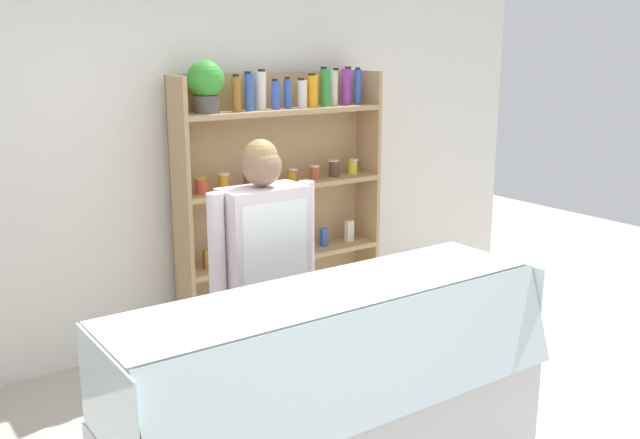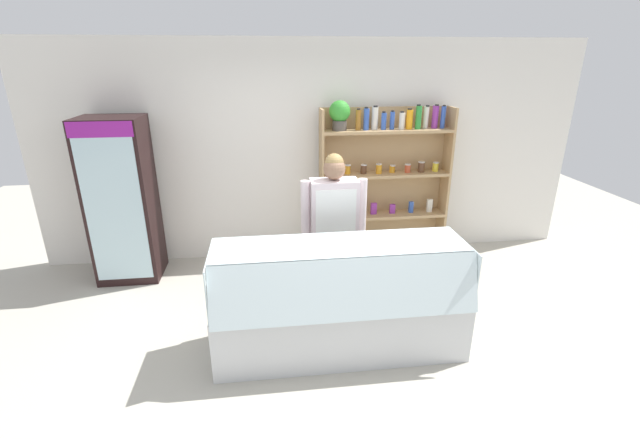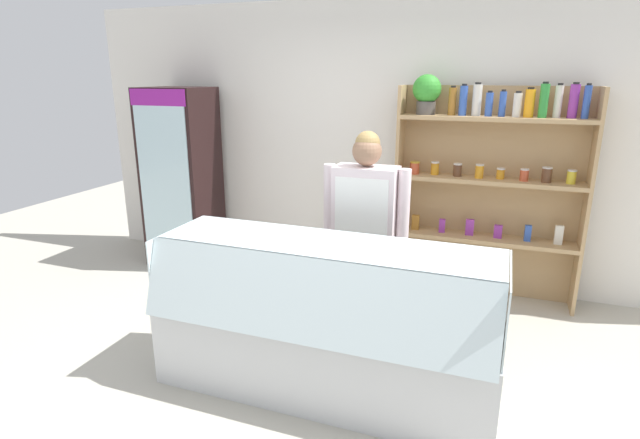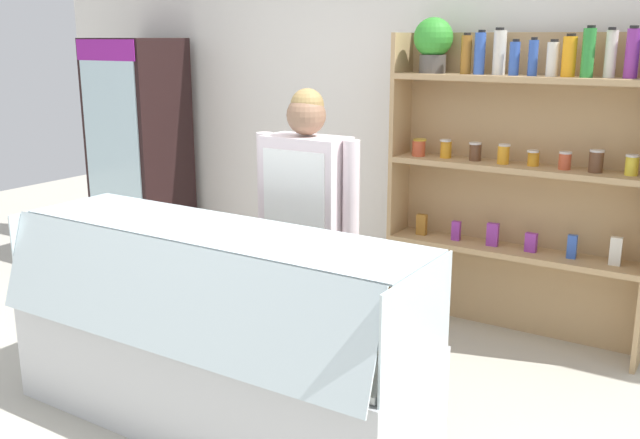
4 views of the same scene
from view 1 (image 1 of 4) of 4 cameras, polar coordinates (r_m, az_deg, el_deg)
The scene contains 4 objects.
back_wall at distance 5.02m, azimuth -13.09°, elevation 4.78°, with size 6.80×0.10×2.70m, color white.
shelving_unit at distance 5.19m, azimuth -3.77°, elevation 3.19°, with size 1.62×0.29×2.01m.
deli_display_case at distance 3.55m, azimuth 1.10°, elevation -16.45°, with size 2.17×0.75×1.01m.
shop_clerk at distance 3.89m, azimuth -4.48°, elevation -3.30°, with size 0.65×0.25×1.63m.
Camera 1 is at (-1.85, -2.51, 2.10)m, focal length 40.00 mm.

